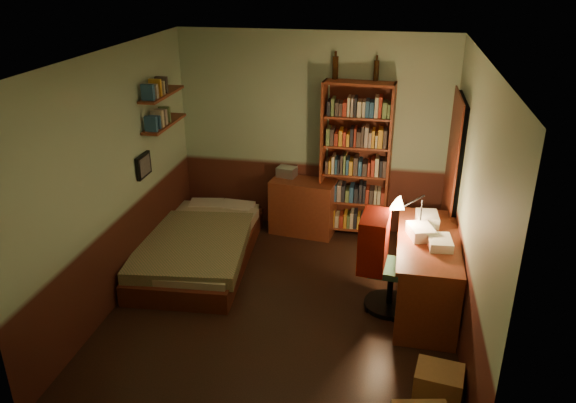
% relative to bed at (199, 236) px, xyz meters
% --- Properties ---
extents(floor, '(3.50, 4.00, 0.02)m').
position_rel_bed_xyz_m(floor, '(1.19, -0.78, -0.33)').
color(floor, black).
rests_on(floor, ground).
extents(ceiling, '(3.50, 4.00, 0.02)m').
position_rel_bed_xyz_m(ceiling, '(1.19, -0.78, 2.29)').
color(ceiling, silver).
rests_on(ceiling, wall_back).
extents(wall_back, '(3.50, 0.02, 2.60)m').
position_rel_bed_xyz_m(wall_back, '(1.19, 1.23, 0.98)').
color(wall_back, '#8AA482').
rests_on(wall_back, ground).
extents(wall_left, '(0.02, 4.00, 2.60)m').
position_rel_bed_xyz_m(wall_left, '(-0.57, -0.78, 0.98)').
color(wall_left, '#8AA482').
rests_on(wall_left, ground).
extents(wall_right, '(0.02, 4.00, 2.60)m').
position_rel_bed_xyz_m(wall_right, '(2.95, -0.78, 0.98)').
color(wall_right, '#8AA482').
rests_on(wall_right, ground).
extents(wall_front, '(3.50, 0.02, 2.60)m').
position_rel_bed_xyz_m(wall_front, '(1.19, -2.79, 0.98)').
color(wall_front, '#8AA482').
rests_on(wall_front, ground).
extents(doorway, '(0.06, 0.90, 2.00)m').
position_rel_bed_xyz_m(doorway, '(2.91, 0.52, 0.68)').
color(doorway, black).
rests_on(doorway, ground).
extents(door_trim, '(0.02, 0.98, 2.08)m').
position_rel_bed_xyz_m(door_trim, '(2.88, 0.52, 0.68)').
color(door_trim, '#4A1C10').
rests_on(door_trim, ground).
extents(bed, '(1.29, 2.22, 0.64)m').
position_rel_bed_xyz_m(bed, '(0.00, 0.00, 0.00)').
color(bed, '#637647').
rests_on(bed, ground).
extents(dresser, '(0.88, 0.52, 0.74)m').
position_rel_bed_xyz_m(dresser, '(1.10, 0.98, 0.05)').
color(dresser, maroon).
rests_on(dresser, ground).
extents(mini_stereo, '(0.28, 0.23, 0.13)m').
position_rel_bed_xyz_m(mini_stereo, '(0.86, 1.11, 0.48)').
color(mini_stereo, '#B2B2B7').
rests_on(mini_stereo, dresser).
extents(bookshelf, '(0.89, 0.35, 2.03)m').
position_rel_bed_xyz_m(bookshelf, '(1.76, 1.07, 0.69)').
color(bookshelf, maroon).
rests_on(bookshelf, ground).
extents(bottle_left, '(0.10, 0.10, 0.27)m').
position_rel_bed_xyz_m(bottle_left, '(1.45, 1.18, 1.85)').
color(bottle_left, black).
rests_on(bottle_left, bookshelf).
extents(bottle_right, '(0.08, 0.08, 0.24)m').
position_rel_bed_xyz_m(bottle_right, '(1.94, 1.18, 1.83)').
color(bottle_right, black).
rests_on(bottle_right, bookshelf).
extents(desk, '(0.64, 1.50, 0.80)m').
position_rel_bed_xyz_m(desk, '(2.63, -0.50, 0.08)').
color(desk, maroon).
rests_on(desk, ground).
extents(paper_stack, '(0.30, 0.35, 0.12)m').
position_rel_bed_xyz_m(paper_stack, '(2.54, -0.48, 0.54)').
color(paper_stack, silver).
rests_on(paper_stack, desk).
extents(desk_lamp, '(0.21, 0.21, 0.68)m').
position_rel_bed_xyz_m(desk_lamp, '(2.54, -0.33, 0.82)').
color(desk_lamp, black).
rests_on(desk_lamp, desk).
extents(office_chair, '(0.61, 0.55, 1.14)m').
position_rel_bed_xyz_m(office_chair, '(2.28, -0.59, 0.25)').
color(office_chair, '#35644A').
rests_on(office_chair, ground).
extents(red_jacket, '(0.34, 0.52, 0.58)m').
position_rel_bed_xyz_m(red_jacket, '(2.00, -0.85, 1.11)').
color(red_jacket, maroon).
rests_on(red_jacket, office_chair).
extents(wall_shelf_lower, '(0.20, 0.90, 0.03)m').
position_rel_bed_xyz_m(wall_shelf_lower, '(-0.45, 0.32, 1.28)').
color(wall_shelf_lower, maroon).
rests_on(wall_shelf_lower, wall_left).
extents(wall_shelf_upper, '(0.20, 0.90, 0.03)m').
position_rel_bed_xyz_m(wall_shelf_upper, '(-0.45, 0.32, 1.63)').
color(wall_shelf_upper, maroon).
rests_on(wall_shelf_upper, wall_left).
extents(framed_picture, '(0.04, 0.32, 0.26)m').
position_rel_bed_xyz_m(framed_picture, '(-0.53, -0.18, 0.93)').
color(framed_picture, black).
rests_on(framed_picture, wall_left).
extents(cardboard_box_b, '(0.43, 0.37, 0.27)m').
position_rel_bed_xyz_m(cardboard_box_b, '(2.72, -1.85, -0.18)').
color(cardboard_box_b, '#A17744').
rests_on(cardboard_box_b, ground).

